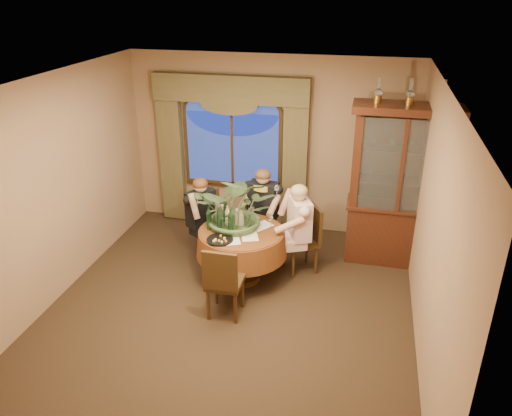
% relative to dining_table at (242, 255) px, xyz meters
% --- Properties ---
extents(floor, '(5.00, 5.00, 0.00)m').
position_rel_dining_table_xyz_m(floor, '(0.02, -0.75, -0.38)').
color(floor, black).
rests_on(floor, ground).
extents(wall_back, '(4.50, 0.00, 4.50)m').
position_rel_dining_table_xyz_m(wall_back, '(0.02, 1.75, 1.02)').
color(wall_back, '#8F6B4D').
rests_on(wall_back, ground).
extents(wall_right, '(0.00, 5.00, 5.00)m').
position_rel_dining_table_xyz_m(wall_right, '(2.27, -0.75, 1.02)').
color(wall_right, '#8F6B4D').
rests_on(wall_right, ground).
extents(ceiling, '(5.00, 5.00, 0.00)m').
position_rel_dining_table_xyz_m(ceiling, '(0.02, -0.75, 2.42)').
color(ceiling, white).
rests_on(ceiling, wall_back).
extents(window, '(1.62, 0.10, 1.32)m').
position_rel_dining_table_xyz_m(window, '(-0.58, 1.68, 0.92)').
color(window, navy).
rests_on(window, wall_back).
extents(arched_transom, '(1.60, 0.06, 0.44)m').
position_rel_dining_table_xyz_m(arched_transom, '(-0.58, 1.68, 1.71)').
color(arched_transom, navy).
rests_on(arched_transom, wall_back).
extents(drapery_left, '(0.38, 0.14, 2.32)m').
position_rel_dining_table_xyz_m(drapery_left, '(-1.61, 1.63, 0.80)').
color(drapery_left, '#4D4529').
rests_on(drapery_left, floor).
extents(drapery_right, '(0.38, 0.14, 2.32)m').
position_rel_dining_table_xyz_m(drapery_right, '(0.45, 1.63, 0.80)').
color(drapery_right, '#4D4529').
rests_on(drapery_right, floor).
extents(swag_valance, '(2.45, 0.16, 0.42)m').
position_rel_dining_table_xyz_m(swag_valance, '(-0.58, 1.60, 1.90)').
color(swag_valance, '#4D4529').
rests_on(swag_valance, wall_back).
extents(dining_table, '(1.45, 1.45, 0.75)m').
position_rel_dining_table_xyz_m(dining_table, '(0.00, 0.00, 0.00)').
color(dining_table, maroon).
rests_on(dining_table, floor).
extents(china_cabinet, '(1.43, 0.56, 2.31)m').
position_rel_dining_table_xyz_m(china_cabinet, '(2.00, 1.00, 0.78)').
color(china_cabinet, '#33150C').
rests_on(china_cabinet, floor).
extents(oil_lamp_left, '(0.11, 0.11, 0.34)m').
position_rel_dining_table_xyz_m(oil_lamp_left, '(1.60, 1.00, 2.11)').
color(oil_lamp_left, '#A5722D').
rests_on(oil_lamp_left, china_cabinet).
extents(oil_lamp_center, '(0.11, 0.11, 0.34)m').
position_rel_dining_table_xyz_m(oil_lamp_center, '(2.00, 1.00, 2.11)').
color(oil_lamp_center, '#A5722D').
rests_on(oil_lamp_center, china_cabinet).
extents(oil_lamp_right, '(0.11, 0.11, 0.34)m').
position_rel_dining_table_xyz_m(oil_lamp_right, '(2.40, 1.00, 2.11)').
color(oil_lamp_right, '#A5722D').
rests_on(oil_lamp_right, china_cabinet).
extents(chair_right, '(0.57, 0.57, 0.96)m').
position_rel_dining_table_xyz_m(chair_right, '(0.75, 0.42, 0.10)').
color(chair_right, black).
rests_on(chair_right, floor).
extents(chair_back_right, '(0.43, 0.43, 0.96)m').
position_rel_dining_table_xyz_m(chair_back_right, '(0.01, 0.80, 0.10)').
color(chair_back_right, black).
rests_on(chair_back_right, floor).
extents(chair_back, '(0.59, 0.59, 0.96)m').
position_rel_dining_table_xyz_m(chair_back, '(-0.58, 0.57, 0.10)').
color(chair_back, black).
rests_on(chair_back, floor).
extents(chair_front_left, '(0.42, 0.42, 0.96)m').
position_rel_dining_table_xyz_m(chair_front_left, '(0.00, -0.80, 0.10)').
color(chair_front_left, black).
rests_on(chair_front_left, floor).
extents(person_pink, '(0.60, 0.62, 1.35)m').
position_rel_dining_table_xyz_m(person_pink, '(0.73, 0.33, 0.30)').
color(person_pink, beige).
rests_on(person_pink, floor).
extents(person_back, '(0.59, 0.61, 1.27)m').
position_rel_dining_table_xyz_m(person_back, '(-0.72, 0.44, 0.26)').
color(person_back, black).
rests_on(person_back, floor).
extents(person_scarf, '(0.54, 0.50, 1.34)m').
position_rel_dining_table_xyz_m(person_scarf, '(0.12, 0.83, 0.29)').
color(person_scarf, black).
rests_on(person_scarf, floor).
extents(stoneware_vase, '(0.13, 0.13, 0.25)m').
position_rel_dining_table_xyz_m(stoneware_vase, '(-0.06, 0.13, 0.50)').
color(stoneware_vase, '#9B8A68').
rests_on(stoneware_vase, dining_table).
extents(centerpiece_plant, '(1.08, 1.20, 0.94)m').
position_rel_dining_table_xyz_m(centerpiece_plant, '(-0.07, 0.12, 1.04)').
color(centerpiece_plant, '#405B36').
rests_on(centerpiece_plant, dining_table).
extents(olive_bowl, '(0.17, 0.17, 0.05)m').
position_rel_dining_table_xyz_m(olive_bowl, '(0.05, -0.07, 0.40)').
color(olive_bowl, '#525A2B').
rests_on(olive_bowl, dining_table).
extents(cheese_platter, '(0.34, 0.34, 0.02)m').
position_rel_dining_table_xyz_m(cheese_platter, '(-0.20, -0.33, 0.39)').
color(cheese_platter, black).
rests_on(cheese_platter, dining_table).
extents(wine_bottle_0, '(0.07, 0.07, 0.33)m').
position_rel_dining_table_xyz_m(wine_bottle_0, '(-0.42, -0.06, 0.54)').
color(wine_bottle_0, black).
rests_on(wine_bottle_0, dining_table).
extents(wine_bottle_1, '(0.07, 0.07, 0.33)m').
position_rel_dining_table_xyz_m(wine_bottle_1, '(-0.26, 0.19, 0.54)').
color(wine_bottle_1, black).
rests_on(wine_bottle_1, dining_table).
extents(wine_bottle_2, '(0.07, 0.07, 0.33)m').
position_rel_dining_table_xyz_m(wine_bottle_2, '(-0.29, -0.05, 0.54)').
color(wine_bottle_2, black).
rests_on(wine_bottle_2, dining_table).
extents(wine_bottle_3, '(0.07, 0.07, 0.33)m').
position_rel_dining_table_xyz_m(wine_bottle_3, '(-0.12, -0.07, 0.54)').
color(wine_bottle_3, black).
rests_on(wine_bottle_3, dining_table).
extents(wine_bottle_4, '(0.07, 0.07, 0.33)m').
position_rel_dining_table_xyz_m(wine_bottle_4, '(-0.19, 0.03, 0.54)').
color(wine_bottle_4, tan).
rests_on(wine_bottle_4, dining_table).
extents(wine_bottle_5, '(0.07, 0.07, 0.33)m').
position_rel_dining_table_xyz_m(wine_bottle_5, '(-0.36, 0.12, 0.54)').
color(wine_bottle_5, tan).
rests_on(wine_bottle_5, dining_table).
extents(tasting_paper_0, '(0.30, 0.35, 0.00)m').
position_rel_dining_table_xyz_m(tasting_paper_0, '(0.14, -0.13, 0.38)').
color(tasting_paper_0, white).
rests_on(tasting_paper_0, dining_table).
extents(tasting_paper_1, '(0.35, 0.37, 0.00)m').
position_rel_dining_table_xyz_m(tasting_paper_1, '(0.23, 0.18, 0.38)').
color(tasting_paper_1, white).
rests_on(tasting_paper_1, dining_table).
extents(tasting_paper_2, '(0.31, 0.36, 0.00)m').
position_rel_dining_table_xyz_m(tasting_paper_2, '(-0.06, -0.28, 0.38)').
color(tasting_paper_2, white).
rests_on(tasting_paper_2, dining_table).
extents(wine_glass_person_pink, '(0.07, 0.07, 0.18)m').
position_rel_dining_table_xyz_m(wine_glass_person_pink, '(0.37, 0.17, 0.46)').
color(wine_glass_person_pink, silver).
rests_on(wine_glass_person_pink, dining_table).
extents(wine_glass_person_back, '(0.07, 0.07, 0.18)m').
position_rel_dining_table_xyz_m(wine_glass_person_back, '(-0.34, 0.21, 0.46)').
color(wine_glass_person_back, silver).
rests_on(wine_glass_person_back, dining_table).
extents(wine_glass_person_scarf, '(0.07, 0.07, 0.18)m').
position_rel_dining_table_xyz_m(wine_glass_person_scarf, '(0.06, 0.40, 0.46)').
color(wine_glass_person_scarf, silver).
rests_on(wine_glass_person_scarf, dining_table).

